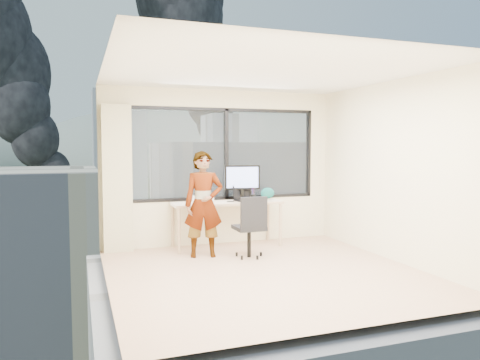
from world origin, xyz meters
name	(u,v)px	position (x,y,z in m)	size (l,w,h in m)	color
floor	(265,272)	(0.00, 0.00, 0.00)	(4.00, 4.00, 0.01)	tan
ceiling	(266,72)	(0.00, 0.00, 2.60)	(4.00, 4.00, 0.01)	white
wall_front	(353,187)	(0.00, -2.00, 1.30)	(4.00, 0.01, 2.60)	#F5EEBD
wall_left	(105,177)	(-2.00, 0.00, 1.30)	(0.01, 4.00, 2.60)	#F5EEBD
wall_right	(394,171)	(2.00, 0.00, 1.30)	(0.01, 4.00, 2.60)	#F5EEBD
window_wall	(223,154)	(0.05, 2.00, 1.52)	(3.30, 0.16, 1.55)	black
curtain	(117,179)	(-1.72, 1.88, 1.15)	(0.45, 0.14, 2.30)	beige
desk	(227,224)	(0.00, 1.66, 0.38)	(1.80, 0.60, 0.75)	tan
chair	(249,226)	(0.09, 0.86, 0.47)	(0.48, 0.48, 0.95)	black
person	(204,204)	(-0.53, 1.12, 0.79)	(0.58, 0.38, 1.58)	#2D2D33
monitor	(242,182)	(0.29, 1.72, 1.05)	(0.60, 0.13, 0.60)	black
game_console	(201,198)	(-0.37, 1.92, 0.79)	(0.35, 0.29, 0.08)	white
laptop	(247,194)	(0.35, 1.62, 0.87)	(0.37, 0.40, 0.24)	black
cellphone	(230,201)	(0.04, 1.60, 0.76)	(0.11, 0.05, 0.01)	black
pen_cup	(253,197)	(0.45, 1.63, 0.80)	(0.09, 0.09, 0.11)	black
handbag	(268,193)	(0.80, 1.83, 0.85)	(0.25, 0.13, 0.19)	#0B4740
exterior_ground	(89,206)	(0.00, 120.00, -14.00)	(400.00, 400.00, 0.04)	#515B3D
near_bldg_b	(230,222)	(12.00, 38.00, -6.00)	(14.00, 13.00, 16.00)	silver
near_bldg_c	(445,260)	(30.00, 28.00, -9.00)	(12.00, 10.00, 10.00)	beige
far_tower_b	(119,149)	(8.00, 120.00, 1.00)	(13.00, 13.00, 30.00)	silver
far_tower_c	(228,154)	(45.00, 140.00, -1.00)	(15.00, 15.00, 26.00)	silver
hill_b	(224,167)	(100.00, 320.00, -14.00)	(300.00, 220.00, 96.00)	slate
tree_b	(205,351)	(4.00, 18.00, -9.50)	(7.60, 7.60, 9.00)	#1C4D19
tree_c	(309,241)	(22.00, 40.00, -9.00)	(8.40, 8.40, 10.00)	#1C4D19
smoke_plume_a	(48,25)	(-10.00, 150.00, 39.00)	(40.00, 24.00, 90.00)	black
smoke_plume_b	(229,82)	(55.00, 170.00, 27.00)	(30.00, 18.00, 70.00)	black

